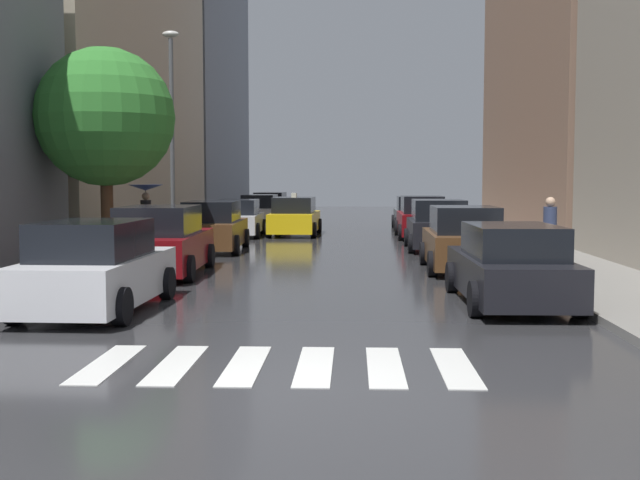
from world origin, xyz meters
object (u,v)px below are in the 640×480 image
Objects in this scene: parked_car_left_nearest at (96,269)px; street_tree_left at (105,117)px; parked_car_right_third at (438,226)px; pedestrian_foreground at (550,228)px; parked_car_left_fourth at (238,219)px; lamp_post_left at (172,122)px; parked_car_right_second at (464,241)px; taxi_midroad at (295,217)px; parked_car_left_sixth at (271,207)px; parked_car_left_third at (213,228)px; pedestrian_near_tree at (146,199)px; parked_car_right_fourth at (422,218)px; parked_car_left_second at (161,243)px; parked_car_right_fifth at (414,214)px; parked_car_left_fifth at (260,212)px; parked_car_right_nearest at (510,267)px.

street_tree_left is at bearing 17.35° from parked_car_left_nearest.
pedestrian_foreground reaches higher than parked_car_right_third.
lamp_post_left is at bearing 158.55° from parked_car_left_fourth.
taxi_midroad reaches higher than parked_car_right_second.
taxi_midroad is at bearing -167.58° from parked_car_left_sixth.
parked_car_left_third is 2.68m from pedestrian_near_tree.
parked_car_right_second is 0.94× the size of parked_car_right_fourth.
parked_car_left_sixth is at bearing -1.89° from parked_car_left_second.
pedestrian_near_tree is at bearing 59.51° from parked_car_right_second.
parked_car_left_fifth is at bearing 76.61° from parked_car_right_fifth.
parked_car_right_fourth is at bearing 1.99° from parked_car_right_third.
street_tree_left is 5.52m from lamp_post_left.
parked_car_right_third is 0.97× the size of parked_car_right_fifth.
parked_car_left_third is 10.98m from pedestrian_foreground.
parked_car_left_fourth is at bearing 128.71° from pedestrian_foreground.
street_tree_left is at bearing 133.76° from parked_car_right_fourth.
pedestrian_foreground is (10.12, -11.28, 0.35)m from parked_car_left_fourth.
parked_car_left_fourth is 6.17m from lamp_post_left.
parked_car_left_fifth is 1.12× the size of parked_car_right_second.
parked_car_left_third is 9.61m from parked_car_right_fourth.
parked_car_left_third is 1.03× the size of taxi_midroad.
street_tree_left is at bearing 34.77° from parked_car_left_second.
parked_car_left_second reaches higher than parked_car_left_fourth.
pedestrian_near_tree is (-9.87, -5.42, 0.92)m from parked_car_right_fourth.
pedestrian_foreground is 0.29× the size of street_tree_left.
taxi_midroad is at bearing 16.08° from parked_car_right_nearest.
parked_car_right_fourth is 10.71m from lamp_post_left.
parked_car_right_nearest is at bearing -162.54° from parked_car_left_fifth.
parked_car_left_third is at bearing 129.49° from parked_car_right_fourth.
parked_car_left_sixth is at bearing 1.36° from parked_car_left_nearest.
parked_car_right_third is at bearing 112.01° from pedestrian_foreground.
parked_car_left_second is 1.16× the size of parked_car_right_third.
parked_car_left_second is at bearing 60.07° from parked_car_right_nearest.
parked_car_left_third is at bearing 34.50° from parked_car_right_nearest.
parked_car_right_second is (7.56, -5.41, 0.01)m from parked_car_left_third.
parked_car_right_fourth reaches higher than parked_car_left_sixth.
parked_car_left_second reaches higher than parked_car_left_nearest.
parked_car_right_fourth reaches higher than parked_car_left_nearest.
parked_car_left_second is at bearing -79.09° from lamp_post_left.
parked_car_left_nearest reaches higher than parked_car_left_fourth.
pedestrian_near_tree is at bearing 158.05° from parked_car_left_fourth.
parked_car_right_fourth is 2.13× the size of pedestrian_near_tree.
parked_car_left_third is 13.27m from parked_car_left_fifth.
parked_car_left_third is at bearing 152.44° from pedestrian_foreground.
parked_car_left_second is 7.58m from pedestrian_near_tree.
parked_car_right_fifth is at bearing 95.47° from pedestrian_foreground.
parked_car_right_fourth is at bearing 100.31° from pedestrian_foreground.
parked_car_left_third reaches higher than parked_car_left_sixth.
parked_car_left_sixth is 1.08× the size of parked_car_right_second.
parked_car_left_second is 10.35m from pedestrian_foreground.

